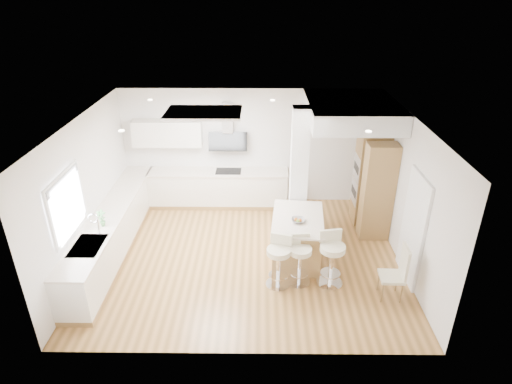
{
  "coord_description": "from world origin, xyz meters",
  "views": [
    {
      "loc": [
        0.25,
        -7.12,
        4.96
      ],
      "look_at": [
        0.17,
        0.4,
        1.24
      ],
      "focal_mm": 30.0,
      "sensor_mm": 36.0,
      "label": 1
    }
  ],
  "objects_px": {
    "bar_stool_a": "(279,259)",
    "bar_stool_c": "(332,256)",
    "peninsula": "(297,237)",
    "dining_chair": "(398,271)",
    "bar_stool_b": "(300,257)"
  },
  "relations": [
    {
      "from": "dining_chair",
      "to": "bar_stool_c",
      "type": "bearing_deg",
      "value": 163.49
    },
    {
      "from": "bar_stool_a",
      "to": "dining_chair",
      "type": "height_order",
      "value": "dining_chair"
    },
    {
      "from": "peninsula",
      "to": "bar_stool_b",
      "type": "height_order",
      "value": "peninsula"
    },
    {
      "from": "peninsula",
      "to": "dining_chair",
      "type": "xyz_separation_m",
      "value": [
        1.62,
        -1.2,
        0.1
      ]
    },
    {
      "from": "bar_stool_b",
      "to": "peninsula",
      "type": "bearing_deg",
      "value": 83.85
    },
    {
      "from": "bar_stool_c",
      "to": "dining_chair",
      "type": "relative_size",
      "value": 1.01
    },
    {
      "from": "peninsula",
      "to": "bar_stool_b",
      "type": "xyz_separation_m",
      "value": [
        -0.02,
        -0.81,
        0.09
      ]
    },
    {
      "from": "peninsula",
      "to": "bar_stool_b",
      "type": "relative_size",
      "value": 1.61
    },
    {
      "from": "bar_stool_b",
      "to": "dining_chair",
      "type": "distance_m",
      "value": 1.68
    },
    {
      "from": "bar_stool_c",
      "to": "bar_stool_a",
      "type": "bearing_deg",
      "value": 173.28
    },
    {
      "from": "bar_stool_b",
      "to": "bar_stool_c",
      "type": "height_order",
      "value": "bar_stool_c"
    },
    {
      "from": "peninsula",
      "to": "bar_stool_c",
      "type": "bearing_deg",
      "value": -51.8
    },
    {
      "from": "bar_stool_a",
      "to": "bar_stool_c",
      "type": "relative_size",
      "value": 0.95
    },
    {
      "from": "peninsula",
      "to": "bar_stool_c",
      "type": "xyz_separation_m",
      "value": [
        0.54,
        -0.83,
        0.14
      ]
    },
    {
      "from": "peninsula",
      "to": "dining_chair",
      "type": "relative_size",
      "value": 1.49
    }
  ]
}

